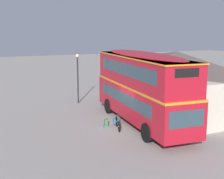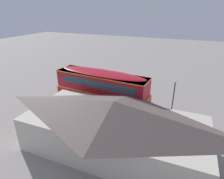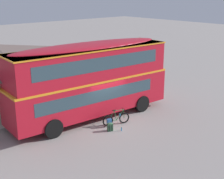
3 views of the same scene
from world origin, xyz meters
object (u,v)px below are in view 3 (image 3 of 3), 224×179
Objects in this scene: touring_bicycle at (115,119)px; water_bottle_blue_sports at (122,129)px; double_decker_bus at (91,78)px; backpack_on_ground at (110,127)px.

touring_bicycle reaches higher than water_bottle_blue_sports.
double_decker_bus is 6.32× the size of touring_bicycle.
backpack_on_ground is (-0.48, -2.35, -2.38)m from double_decker_bus.
double_decker_bus reaches higher than water_bottle_blue_sports.
touring_bicycle is (0.33, -1.92, -2.27)m from double_decker_bus.
double_decker_bus reaches higher than touring_bicycle.
water_bottle_blue_sports is at bearing -109.52° from touring_bicycle.
touring_bicycle reaches higher than backpack_on_ground.
backpack_on_ground is at bearing -101.50° from double_decker_bus.
touring_bicycle is 7.90× the size of water_bottle_blue_sports.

